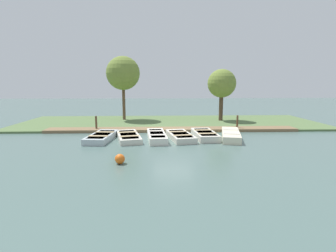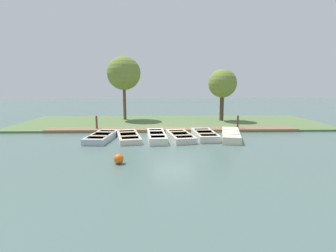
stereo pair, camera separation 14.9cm
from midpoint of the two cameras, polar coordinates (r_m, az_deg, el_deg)
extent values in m
plane|color=#4C6660|center=(16.60, 0.93, -2.06)|extent=(80.00, 80.00, 0.00)
cube|color=#567042|center=(21.51, 0.20, 0.77)|extent=(8.00, 24.00, 0.13)
cube|color=brown|center=(18.14, 0.66, -0.76)|extent=(1.31, 17.19, 0.19)
cube|color=#B2BCC1|center=(15.78, -14.51, -2.33)|extent=(3.23, 1.53, 0.34)
cube|color=teal|center=(15.75, -14.53, -1.77)|extent=(2.64, 1.21, 0.03)
cube|color=tan|center=(15.20, -15.24, -2.10)|extent=(0.43, 1.13, 0.03)
cube|color=tan|center=(16.30, -13.88, -1.28)|extent=(0.43, 1.13, 0.03)
cube|color=beige|center=(15.61, -8.87, -2.33)|extent=(3.44, 1.85, 0.31)
cube|color=#4C709E|center=(15.58, -8.88, -1.82)|extent=(2.81, 1.47, 0.02)
cube|color=tan|center=(14.97, -8.65, -2.18)|extent=(0.55, 1.14, 0.03)
cube|color=tan|center=(16.18, -9.10, -1.32)|extent=(0.55, 1.14, 0.03)
cube|color=silver|center=(15.35, -2.75, -2.26)|extent=(3.30, 1.25, 0.40)
cube|color=#4C709E|center=(15.31, -2.76, -1.59)|extent=(2.70, 0.98, 0.03)
cube|color=beige|center=(14.71, -2.58, -1.93)|extent=(0.40, 0.93, 0.03)
cube|color=beige|center=(15.91, -2.92, -1.07)|extent=(0.40, 0.93, 0.03)
cube|color=beige|center=(15.50, 2.43, -2.25)|extent=(3.14, 1.67, 0.34)
cube|color=#6B7F51|center=(15.47, 2.44, -1.69)|extent=(2.56, 1.32, 0.03)
cube|color=tan|center=(14.92, 2.98, -2.00)|extent=(0.48, 1.12, 0.03)
cube|color=tan|center=(16.00, 1.94, -1.21)|extent=(0.48, 1.12, 0.03)
cube|color=beige|center=(15.93, 7.77, -1.94)|extent=(3.00, 1.34, 0.38)
cube|color=#4C709E|center=(15.90, 7.79, -1.33)|extent=(2.46, 1.05, 0.03)
cube|color=tan|center=(15.36, 8.26, -1.61)|extent=(0.35, 1.10, 0.03)
cube|color=tan|center=(16.43, 7.35, -0.87)|extent=(0.35, 1.10, 0.03)
cube|color=beige|center=(16.09, 13.25, -1.92)|extent=(3.63, 1.76, 0.42)
cube|color=#6B7F51|center=(16.05, 13.28, -1.26)|extent=(2.97, 1.41, 0.03)
cube|color=beige|center=(15.40, 13.38, -1.60)|extent=(0.55, 0.98, 0.03)
cube|color=beige|center=(16.70, 13.19, -0.74)|extent=(0.55, 0.98, 0.03)
cylinder|color=brown|center=(18.59, -15.57, 0.39)|extent=(0.14, 0.14, 1.00)
sphere|color=brown|center=(18.52, -15.64, 1.99)|extent=(0.12, 0.12, 0.12)
cylinder|color=brown|center=(18.89, 14.62, 0.58)|extent=(0.14, 0.14, 1.00)
sphere|color=brown|center=(18.82, 14.68, 2.14)|extent=(0.12, 0.12, 0.12)
sphere|color=orange|center=(11.04, -10.82, -7.05)|extent=(0.41, 0.41, 0.41)
cylinder|color=brown|center=(22.94, -9.78, 5.17)|extent=(0.25, 0.25, 3.32)
sphere|color=olive|center=(22.90, -9.95, 11.27)|extent=(2.84, 2.84, 2.84)
cylinder|color=#4C3828|center=(22.58, 11.27, 4.15)|extent=(0.34, 0.34, 2.60)
sphere|color=olive|center=(22.49, 11.43, 9.09)|extent=(2.36, 2.36, 2.36)
camera|label=1|loc=(0.07, -90.26, -0.04)|focal=28.00mm
camera|label=2|loc=(0.07, 89.74, 0.04)|focal=28.00mm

